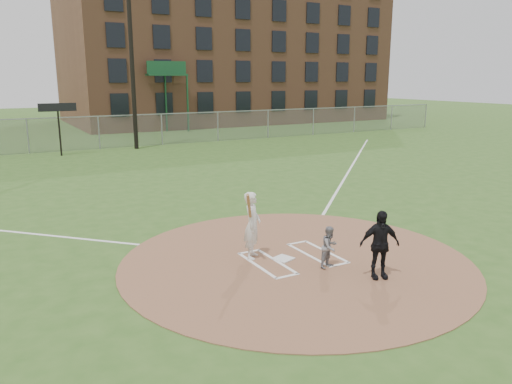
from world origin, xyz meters
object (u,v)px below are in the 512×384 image
umpire (380,244)px  batter_at_plate (252,225)px  catcher (330,247)px  home_plate (283,259)px

umpire → batter_at_plate: bearing=147.6°
catcher → umpire: size_ratio=0.64×
home_plate → catcher: size_ratio=0.44×
catcher → umpire: 1.19m
catcher → batter_at_plate: (-1.26, 1.41, 0.34)m
umpire → catcher: bearing=139.7°
home_plate → umpire: size_ratio=0.28×
catcher → home_plate: bearing=106.9°
home_plate → batter_at_plate: 1.11m
umpire → batter_at_plate: (-1.83, 2.43, 0.07)m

